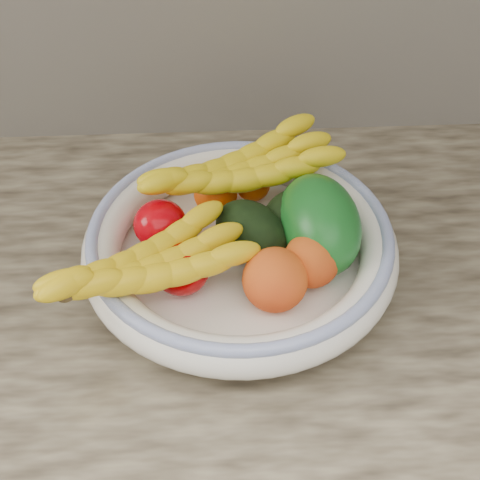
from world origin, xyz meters
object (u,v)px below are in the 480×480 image
green_mango (319,224)px  banana_bunch_front (146,271)px  fruit_bowl (240,247)px  banana_bunch_back (238,175)px

green_mango → banana_bunch_front: size_ratio=0.56×
banana_bunch_front → green_mango: bearing=-8.0°
fruit_bowl → green_mango: size_ratio=2.62×
banana_bunch_back → banana_bunch_front: (-0.11, -0.16, -0.01)m
fruit_bowl → green_mango: (0.10, 0.01, 0.03)m
fruit_bowl → banana_bunch_front: 0.13m
green_mango → banana_bunch_back: 0.13m
fruit_bowl → green_mango: 0.10m
fruit_bowl → banana_bunch_back: bearing=88.8°
green_mango → banana_bunch_back: size_ratio=0.53×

